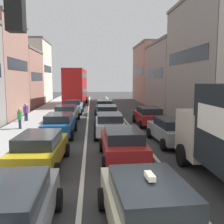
# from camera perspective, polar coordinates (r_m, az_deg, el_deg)

# --- Properties ---
(sidewalk_left) EXTENTS (2.60, 64.00, 0.14)m
(sidewalk_left) POSITION_cam_1_polar(r_m,az_deg,el_deg) (25.67, -16.53, -1.27)
(sidewalk_left) COLOR #979797
(sidewalk_left) RESTS_ON ground
(lane_stripe_left) EXTENTS (0.16, 60.00, 0.01)m
(lane_stripe_left) POSITION_cam_1_polar(r_m,az_deg,el_deg) (25.12, -5.30, -1.34)
(lane_stripe_left) COLOR silver
(lane_stripe_left) RESTS_ON ground
(lane_stripe_right) EXTENTS (0.16, 60.00, 0.01)m
(lane_stripe_right) POSITION_cam_1_polar(r_m,az_deg,el_deg) (25.29, 2.43, -1.25)
(lane_stripe_right) COLOR silver
(lane_stripe_right) RESTS_ON ground
(building_row_right) EXTENTS (7.20, 43.90, 10.47)m
(building_row_right) POSITION_cam_1_polar(r_m,az_deg,el_deg) (28.42, 19.03, 9.16)
(building_row_right) COLOR #936B5B
(building_row_right) RESTS_ON ground
(taxi_centre_lane_front) EXTENTS (2.25, 4.39, 1.66)m
(taxi_centre_lane_front) POSITION_cam_1_polar(r_m,az_deg,el_deg) (6.51, 7.77, -19.85)
(taxi_centre_lane_front) COLOR beige
(taxi_centre_lane_front) RESTS_ON ground
(sedan_left_lane_front) EXTENTS (2.10, 4.32, 1.49)m
(sedan_left_lane_front) POSITION_cam_1_polar(r_m,az_deg,el_deg) (6.66, -21.81, -19.70)
(sedan_left_lane_front) COLOR gray
(sedan_left_lane_front) RESTS_ON ground
(sedan_centre_lane_second) EXTENTS (2.08, 4.31, 1.49)m
(sedan_centre_lane_second) POSITION_cam_1_polar(r_m,az_deg,el_deg) (12.07, 2.40, -6.93)
(sedan_centre_lane_second) COLOR #A51E1E
(sedan_centre_lane_second) RESTS_ON ground
(wagon_left_lane_second) EXTENTS (2.22, 4.38, 1.49)m
(wagon_left_lane_second) POSITION_cam_1_polar(r_m,az_deg,el_deg) (11.60, -15.52, -7.79)
(wagon_left_lane_second) COLOR #B29319
(wagon_left_lane_second) RESTS_ON ground
(hatchback_centre_lane_third) EXTENTS (2.12, 4.33, 1.49)m
(hatchback_centre_lane_third) POSITION_cam_1_polar(r_m,az_deg,el_deg) (17.24, -0.56, -2.61)
(hatchback_centre_lane_third) COLOR silver
(hatchback_centre_lane_third) RESTS_ON ground
(sedan_left_lane_third) EXTENTS (2.13, 4.34, 1.49)m
(sedan_left_lane_third) POSITION_cam_1_polar(r_m,az_deg,el_deg) (17.55, -11.41, -2.57)
(sedan_left_lane_third) COLOR #194C8C
(sedan_left_lane_third) RESTS_ON ground
(coupe_centre_lane_fourth) EXTENTS (2.16, 4.35, 1.49)m
(coupe_centre_lane_fourth) POSITION_cam_1_polar(r_m,az_deg,el_deg) (22.45, -1.12, -0.29)
(coupe_centre_lane_fourth) COLOR black
(coupe_centre_lane_fourth) RESTS_ON ground
(sedan_left_lane_fourth) EXTENTS (2.18, 4.36, 1.49)m
(sedan_left_lane_fourth) POSITION_cam_1_polar(r_m,az_deg,el_deg) (22.88, -9.94, -0.26)
(sedan_left_lane_fourth) COLOR beige
(sedan_left_lane_fourth) RESTS_ON ground
(sedan_centre_lane_fifth) EXTENTS (2.24, 4.39, 1.49)m
(sedan_centre_lane_fifth) POSITION_cam_1_polar(r_m,az_deg,el_deg) (27.85, -1.58, 1.18)
(sedan_centre_lane_fifth) COLOR #19592D
(sedan_centre_lane_fifth) RESTS_ON ground
(sedan_left_lane_fifth) EXTENTS (2.12, 4.33, 1.49)m
(sedan_left_lane_fifth) POSITION_cam_1_polar(r_m,az_deg,el_deg) (28.49, -8.46, 1.24)
(sedan_left_lane_fifth) COLOR #759EB7
(sedan_left_lane_fifth) RESTS_ON ground
(sedan_right_lane_behind_truck) EXTENTS (2.19, 4.37, 1.49)m
(sedan_right_lane_behind_truck) POSITION_cam_1_polar(r_m,az_deg,el_deg) (15.54, 12.89, -3.89)
(sedan_right_lane_behind_truck) COLOR gray
(sedan_right_lane_behind_truck) RESTS_ON ground
(wagon_right_lane_far) EXTENTS (2.10, 4.32, 1.49)m
(wagon_right_lane_far) POSITION_cam_1_polar(r_m,az_deg,el_deg) (21.27, 8.00, -0.79)
(wagon_right_lane_far) COLOR #A51E1E
(wagon_right_lane_far) RESTS_ON ground
(bus_mid_queue_primary) EXTENTS (3.07, 10.58, 5.06)m
(bus_mid_queue_primary) POSITION_cam_1_polar(r_m,az_deg,el_deg) (37.13, -7.91, 5.79)
(bus_mid_queue_primary) COLOR #B21919
(bus_mid_queue_primary) RESTS_ON ground
(pedestrian_mid_sidewalk) EXTENTS (0.34, 0.49, 1.66)m
(pedestrian_mid_sidewalk) POSITION_cam_1_polar(r_m,az_deg,el_deg) (20.12, -19.54, -1.17)
(pedestrian_mid_sidewalk) COLOR #262D47
(pedestrian_mid_sidewalk) RESTS_ON ground
(pedestrian_far_sidewalk) EXTENTS (0.35, 0.47, 1.66)m
(pedestrian_far_sidewalk) POSITION_cam_1_polar(r_m,az_deg,el_deg) (23.64, -18.31, 0.09)
(pedestrian_far_sidewalk) COLOR #262D47
(pedestrian_far_sidewalk) RESTS_ON ground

